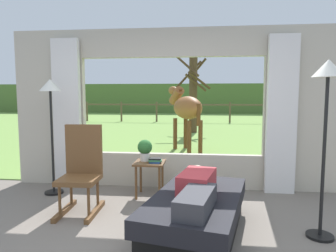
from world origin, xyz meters
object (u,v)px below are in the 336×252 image
horse (186,108)px  floor_lamp_right (327,95)px  rocking_chair (82,170)px  side_table (150,168)px  recliner_sofa (197,213)px  reclining_person (197,187)px  book_stack (155,160)px  pasture_tree (193,91)px  potted_plant (145,149)px  floor_lamp_left (51,102)px

horse → floor_lamp_right: bearing=-100.6°
rocking_chair → floor_lamp_right: (2.80, -0.46, 0.96)m
side_table → recliner_sofa: bearing=-58.2°
reclining_person → side_table: bearing=132.8°
book_stack → horse: bearing=86.2°
pasture_tree → horse: bearing=-90.9°
side_table → pasture_tree: pasture_tree is taller
reclining_person → potted_plant: 1.51m
reclining_person → potted_plant: (-0.80, 1.26, 0.18)m
side_table → book_stack: 0.17m
recliner_sofa → floor_lamp_right: 1.83m
horse → potted_plant: bearing=-126.3°
floor_lamp_left → potted_plant: bearing=3.9°
book_stack → horse: 3.84m
recliner_sofa → floor_lamp_right: (1.30, 0.03, 1.29)m
potted_plant → horse: size_ratio=0.18×
rocking_chair → floor_lamp_left: bearing=136.3°
book_stack → pasture_tree: bearing=87.7°
recliner_sofa → side_table: bearing=133.9°
rocking_chair → book_stack: bearing=33.1°
side_table → pasture_tree: 7.88m
recliner_sofa → side_table: 1.38m
book_stack → floor_lamp_right: (1.93, -1.07, 0.95)m
potted_plant → floor_lamp_left: floor_lamp_left is taller
floor_lamp_left → floor_lamp_right: (3.51, -1.09, 0.10)m
floor_lamp_left → pasture_tree: 8.04m
potted_plant → horse: (0.42, 3.67, 0.45)m
floor_lamp_left → reclining_person: bearing=-28.0°
potted_plant → floor_lamp_right: size_ratio=0.17×
potted_plant → floor_lamp_right: 2.54m
floor_lamp_right → horse: floor_lamp_right is taller
reclining_person → book_stack: 1.31m
recliner_sofa → floor_lamp_right: size_ratio=0.99×
reclining_person → pasture_tree: size_ratio=0.46×
side_table → pasture_tree: (0.41, 7.77, 1.24)m
recliner_sofa → rocking_chair: rocking_chair is taller
book_stack → floor_lamp_left: floor_lamp_left is taller
floor_lamp_right → floor_lamp_left: bearing=162.7°
recliner_sofa → side_table: side_table is taller
rocking_chair → potted_plant: size_ratio=3.50×
floor_lamp_right → horse: 5.15m
horse → pasture_tree: bearing=59.4°
potted_plant → floor_lamp_left: bearing=-176.1°
rocking_chair → book_stack: (0.87, 0.61, 0.01)m
reclining_person → horse: (-0.37, 4.93, 0.63)m
rocking_chair → pasture_tree: size_ratio=0.36×
recliner_sofa → potted_plant: bearing=135.3°
rocking_chair → side_table: size_ratio=2.15×
rocking_chair → potted_plant: bearing=44.3°
recliner_sofa → pasture_tree: (-0.31, 8.93, 1.44)m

